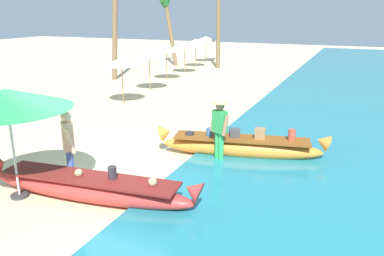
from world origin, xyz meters
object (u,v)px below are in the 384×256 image
object	(u,v)px
patio_umbrella_large	(6,99)
palm_tree_mid_cluster	(166,7)
boat_red_foreground	(90,187)
person_tourist_customer	(69,145)
person_vendor_hatted	(220,126)
boat_orange_midground	(241,146)

from	to	relation	value
patio_umbrella_large	palm_tree_mid_cluster	size ratio (longest dim) A/B	0.49
boat_red_foreground	patio_umbrella_large	size ratio (longest dim) A/B	1.93
boat_red_foreground	person_tourist_customer	world-z (taller)	person_tourist_customer
person_vendor_hatted	person_tourist_customer	xyz separation A→B (m)	(-2.49, -2.63, -0.01)
boat_red_foreground	boat_orange_midground	size ratio (longest dim) A/B	1.08
person_tourist_customer	patio_umbrella_large	xyz separation A→B (m)	(-0.67, -0.85, 1.12)
person_tourist_customer	palm_tree_mid_cluster	world-z (taller)	palm_tree_mid_cluster
person_vendor_hatted	patio_umbrella_large	distance (m)	4.83
boat_orange_midground	palm_tree_mid_cluster	distance (m)	19.00
boat_red_foreground	boat_orange_midground	bearing A→B (deg)	59.35
boat_orange_midground	palm_tree_mid_cluster	xyz separation A→B (m)	(-10.18, 15.61, 3.67)
palm_tree_mid_cluster	boat_red_foreground	bearing A→B (deg)	-67.24
boat_red_foreground	person_vendor_hatted	distance (m)	3.53
person_vendor_hatted	boat_red_foreground	bearing A→B (deg)	-119.63
palm_tree_mid_cluster	person_vendor_hatted	bearing A→B (deg)	-58.90
boat_orange_midground	person_tourist_customer	xyz separation A→B (m)	(-2.90, -3.21, 0.66)
person_vendor_hatted	patio_umbrella_large	size ratio (longest dim) A/B	0.68
boat_red_foreground	palm_tree_mid_cluster	xyz separation A→B (m)	(-8.05, 19.20, 3.70)
boat_red_foreground	person_vendor_hatted	bearing A→B (deg)	60.37
boat_red_foreground	person_vendor_hatted	xyz separation A→B (m)	(1.71, 3.01, 0.70)
person_tourist_customer	palm_tree_mid_cluster	size ratio (longest dim) A/B	0.33
patio_umbrella_large	person_vendor_hatted	bearing A→B (deg)	47.82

